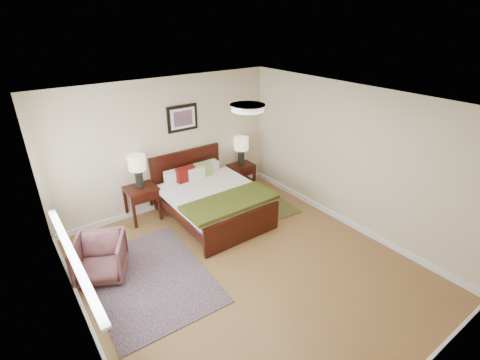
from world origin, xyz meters
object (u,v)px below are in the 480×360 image
at_px(bed, 211,195).
at_px(lamp_right, 241,146).
at_px(nightstand_left, 142,194).
at_px(nightstand_right, 242,173).
at_px(lamp_left, 137,166).
at_px(armchair, 101,258).
at_px(rug_persian, 150,278).

distance_m(bed, lamp_right, 1.50).
xyz_separation_m(bed, nightstand_left, (-1.05, 0.72, 0.04)).
bearing_deg(nightstand_left, nightstand_right, 0.21).
bearing_deg(nightstand_left, lamp_left, 90.00).
relative_size(lamp_left, lamp_right, 1.00).
xyz_separation_m(bed, armchair, (-2.15, -0.43, -0.18)).
bearing_deg(lamp_left, bed, -35.19).
height_order(lamp_right, armchair, lamp_right).
xyz_separation_m(lamp_right, rug_persian, (-2.85, -1.63, -0.94)).
bearing_deg(bed, lamp_left, 144.81).
height_order(lamp_right, rug_persian, lamp_right).
distance_m(bed, nightstand_left, 1.27).
bearing_deg(bed, nightstand_left, 145.62).
distance_m(lamp_left, lamp_right, 2.28).
bearing_deg(rug_persian, armchair, 140.76).
bearing_deg(lamp_left, nightstand_left, -90.00).
bearing_deg(armchair, nightstand_right, 45.69).
height_order(bed, nightstand_left, bed).
xyz_separation_m(nightstand_left, lamp_right, (2.27, 0.02, 0.42)).
bearing_deg(lamp_left, nightstand_right, -0.35).
relative_size(bed, rug_persian, 0.91).
relative_size(nightstand_right, rug_persian, 0.25).
height_order(bed, rug_persian, bed).
xyz_separation_m(lamp_left, rug_persian, (-0.58, -1.63, -1.07)).
distance_m(armchair, rug_persian, 0.76).
relative_size(lamp_right, armchair, 0.88).
bearing_deg(bed, lamp_right, 30.95).
relative_size(nightstand_left, nightstand_right, 1.23).
bearing_deg(nightstand_left, armchair, -134.03).
distance_m(nightstand_right, lamp_right, 0.62).
distance_m(nightstand_left, armchair, 1.60).
xyz_separation_m(bed, nightstand_right, (1.23, 0.72, -0.16)).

